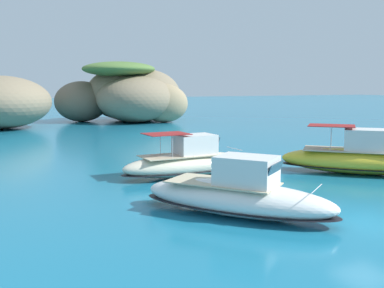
% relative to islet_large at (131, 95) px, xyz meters
% --- Properties ---
extents(ground_plane, '(400.00, 400.00, 0.00)m').
position_rel_islet_large_xyz_m(ground_plane, '(-7.48, -58.95, -4.42)').
color(ground_plane, '#197093').
extents(islet_large, '(23.23, 22.75, 9.80)m').
position_rel_islet_large_xyz_m(islet_large, '(0.00, 0.00, 0.00)').
color(islet_large, '#84755B').
rests_on(islet_large, ground).
extents(motorboat_yellow, '(9.79, 9.50, 3.29)m').
position_rel_islet_large_xyz_m(motorboat_yellow, '(0.61, -50.28, -3.37)').
color(motorboat_yellow, yellow).
rests_on(motorboat_yellow, ground).
extents(motorboat_white, '(8.13, 9.38, 2.83)m').
position_rel_islet_large_xyz_m(motorboat_white, '(-12.02, -55.45, -3.47)').
color(motorboat_white, white).
rests_on(motorboat_white, ground).
extents(motorboat_cream, '(9.52, 3.23, 2.95)m').
position_rel_islet_large_xyz_m(motorboat_cream, '(-10.30, -46.18, -3.48)').
color(motorboat_cream, beige).
rests_on(motorboat_cream, ground).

